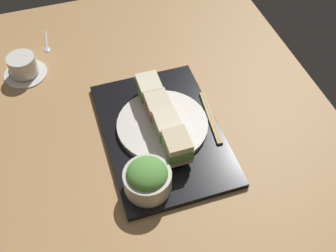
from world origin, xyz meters
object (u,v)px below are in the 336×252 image
at_px(sandwich_inner_far, 158,106).
at_px(teaspoon, 47,46).
at_px(sandwich_inner_near, 167,126).
at_px(salad_bowl, 147,178).
at_px(sandwich_nearmost, 177,146).
at_px(sandwich_farmost, 149,88).
at_px(coffee_cup, 23,67).
at_px(sandwich_plate, 162,125).
at_px(chopsticks_pair, 211,117).

height_order(sandwich_inner_far, teaspoon, sandwich_inner_far).
height_order(sandwich_inner_near, salad_bowl, salad_bowl).
height_order(sandwich_nearmost, sandwich_inner_near, sandwich_nearmost).
bearing_deg(sandwich_inner_far, sandwich_inner_near, -177.64).
distance_m(sandwich_inner_near, teaspoon, 0.53).
xyz_separation_m(sandwich_farmost, coffee_cup, (0.22, 0.32, -0.03)).
bearing_deg(sandwich_nearmost, sandwich_inner_far, 2.36).
xyz_separation_m(sandwich_inner_near, coffee_cup, (0.36, 0.32, -0.03)).
xyz_separation_m(sandwich_plate, salad_bowl, (-0.16, 0.09, 0.03)).
distance_m(sandwich_inner_near, salad_bowl, 0.16).
relative_size(sandwich_inner_near, sandwich_farmost, 1.04).
bearing_deg(sandwich_inner_near, sandwich_nearmost, -177.64).
bearing_deg(sandwich_farmost, coffee_cup, 54.77).
bearing_deg(sandwich_inner_far, sandwich_plate, -177.64).
xyz_separation_m(sandwich_plate, teaspoon, (0.44, 0.25, -0.02)).
relative_size(sandwich_farmost, coffee_cup, 0.59).
height_order(sandwich_inner_far, coffee_cup, sandwich_inner_far).
height_order(sandwich_inner_near, sandwich_farmost, same).
xyz_separation_m(coffee_cup, teaspoon, (0.11, -0.08, -0.03)).
xyz_separation_m(sandwich_inner_near, teaspoon, (0.47, 0.25, -0.05)).
xyz_separation_m(chopsticks_pair, coffee_cup, (0.34, 0.45, 0.01)).
height_order(sandwich_farmost, salad_bowl, salad_bowl).
height_order(coffee_cup, teaspoon, coffee_cup).
xyz_separation_m(sandwich_nearmost, teaspoon, (0.54, 0.25, -0.06)).
bearing_deg(teaspoon, sandwich_farmost, -143.84).
height_order(sandwich_farmost, coffee_cup, sandwich_farmost).
height_order(sandwich_nearmost, sandwich_farmost, sandwich_nearmost).
xyz_separation_m(salad_bowl, coffee_cup, (0.49, 0.24, -0.02)).
bearing_deg(coffee_cup, sandwich_farmost, -125.23).
distance_m(sandwich_farmost, coffee_cup, 0.39).
relative_size(sandwich_plate, teaspoon, 2.21).
relative_size(sandwich_inner_near, teaspoon, 0.72).
distance_m(sandwich_inner_far, coffee_cup, 0.44).
bearing_deg(sandwich_inner_far, coffee_cup, 47.53).
relative_size(sandwich_nearmost, sandwich_farmost, 1.03).
distance_m(coffee_cup, teaspoon, 0.13).
height_order(sandwich_inner_near, sandwich_inner_far, sandwich_inner_near).
relative_size(sandwich_plate, sandwich_nearmost, 3.08).
xyz_separation_m(sandwich_nearmost, salad_bowl, (-0.06, 0.09, -0.01)).
bearing_deg(sandwich_plate, sandwich_farmost, 2.36).
height_order(chopsticks_pair, teaspoon, chopsticks_pair).
bearing_deg(coffee_cup, sandwich_nearmost, -142.91).
bearing_deg(chopsticks_pair, sandwich_inner_near, 100.21).
bearing_deg(sandwich_farmost, chopsticks_pair, -130.51).
distance_m(sandwich_inner_near, sandwich_inner_far, 0.07).
distance_m(sandwich_nearmost, teaspoon, 0.60).
distance_m(salad_bowl, teaspoon, 0.62).
relative_size(sandwich_farmost, salad_bowl, 0.67).
xyz_separation_m(sandwich_inner_near, salad_bowl, (-0.13, 0.09, -0.00)).
xyz_separation_m(sandwich_plate, sandwich_farmost, (0.10, 0.00, 0.04)).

